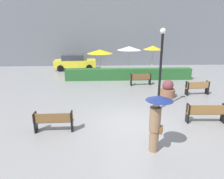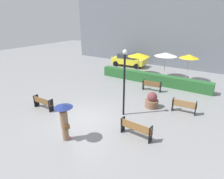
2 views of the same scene
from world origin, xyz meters
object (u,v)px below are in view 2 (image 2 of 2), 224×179
(bench_far_right, at_px, (184,105))
(parked_car, at_px, (128,60))
(bench_back_row, at_px, (152,85))
(lamp_post, at_px, (124,77))
(pedestrian_with_umbrella, at_px, (64,118))
(patio_umbrella_yellow, at_px, (139,55))
(planter_pot, at_px, (152,101))
(bench_near_right, at_px, (136,128))
(patio_umbrella_white, at_px, (166,54))
(patio_umbrella_yellow_far, at_px, (189,56))
(bench_near_left, at_px, (43,102))

(bench_far_right, distance_m, parked_car, 12.76)
(bench_back_row, bearing_deg, lamp_post, -89.39)
(bench_back_row, distance_m, pedestrian_with_umbrella, 8.91)
(patio_umbrella_yellow, bearing_deg, pedestrian_with_umbrella, -81.01)
(pedestrian_with_umbrella, height_order, parked_car, pedestrian_with_umbrella)
(bench_far_right, bearing_deg, pedestrian_with_umbrella, -124.63)
(bench_far_right, distance_m, pedestrian_with_umbrella, 7.63)
(bench_back_row, xyz_separation_m, lamp_post, (0.05, -4.91, 2.02))
(planter_pot, xyz_separation_m, lamp_post, (-1.11, -2.00, 2.06))
(bench_near_right, xyz_separation_m, pedestrian_with_umbrella, (-2.86, -2.14, 0.77))
(bench_back_row, xyz_separation_m, pedestrian_with_umbrella, (-1.09, -8.80, 0.78))
(bench_far_right, bearing_deg, patio_umbrella_white, 117.75)
(lamp_post, bearing_deg, patio_umbrella_white, 92.64)
(bench_far_right, bearing_deg, bench_back_row, 141.60)
(patio_umbrella_white, relative_size, patio_umbrella_yellow_far, 0.98)
(bench_near_right, xyz_separation_m, patio_umbrella_yellow_far, (0.07, 10.95, 1.90))
(patio_umbrella_white, height_order, patio_umbrella_yellow_far, patio_umbrella_yellow_far)
(planter_pot, relative_size, lamp_post, 0.27)
(bench_near_right, height_order, patio_umbrella_yellow_far, patio_umbrella_yellow_far)
(pedestrian_with_umbrella, bearing_deg, bench_back_row, 82.94)
(lamp_post, relative_size, patio_umbrella_white, 1.63)
(pedestrian_with_umbrella, height_order, lamp_post, lamp_post)
(patio_umbrella_white, bearing_deg, parked_car, 157.27)
(patio_umbrella_white, height_order, parked_car, patio_umbrella_white)
(bench_near_right, relative_size, lamp_post, 0.42)
(bench_near_right, bearing_deg, planter_pot, 99.17)
(bench_near_left, relative_size, lamp_post, 0.39)
(bench_back_row, distance_m, patio_umbrella_yellow_far, 5.04)
(bench_near_right, bearing_deg, bench_far_right, 70.47)
(lamp_post, bearing_deg, bench_back_row, 90.61)
(bench_near_left, xyz_separation_m, patio_umbrella_white, (4.55, 11.47, 1.89))
(patio_umbrella_yellow, bearing_deg, parked_car, 133.77)
(bench_back_row, height_order, bench_far_right, bench_far_right)
(bench_back_row, height_order, bench_near_left, bench_back_row)
(bench_near_right, xyz_separation_m, patio_umbrella_yellow, (-4.85, 10.42, 1.63))
(lamp_post, height_order, patio_umbrella_white, lamp_post)
(bench_far_right, distance_m, patio_umbrella_yellow_far, 7.23)
(bench_far_right, height_order, bench_near_left, bench_far_right)
(bench_near_left, height_order, patio_umbrella_yellow, patio_umbrella_yellow)
(pedestrian_with_umbrella, relative_size, planter_pot, 1.84)
(bench_near_right, relative_size, pedestrian_with_umbrella, 0.86)
(bench_near_left, relative_size, patio_umbrella_white, 0.63)
(bench_near_right, height_order, patio_umbrella_white, patio_umbrella_white)
(pedestrian_with_umbrella, xyz_separation_m, planter_pot, (2.26, 5.89, -0.81))
(bench_near_right, bearing_deg, patio_umbrella_white, 101.07)
(bench_far_right, relative_size, patio_umbrella_yellow_far, 0.60)
(pedestrian_with_umbrella, distance_m, planter_pot, 6.36)
(pedestrian_with_umbrella, distance_m, patio_umbrella_white, 13.15)
(bench_near_left, distance_m, pedestrian_with_umbrella, 4.23)
(bench_far_right, relative_size, pedestrian_with_umbrella, 0.76)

